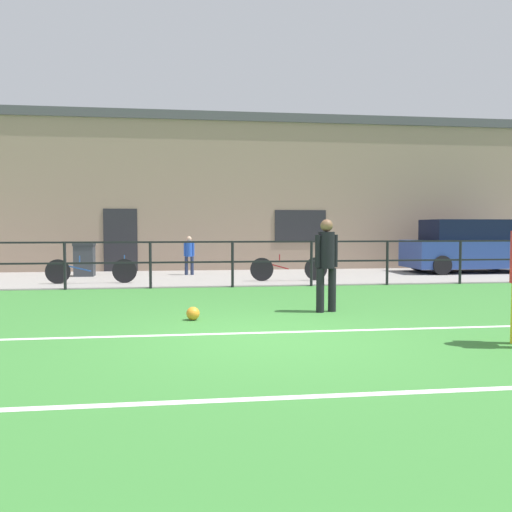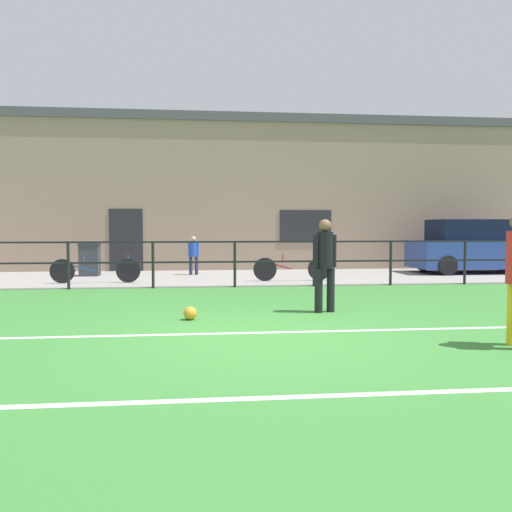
{
  "view_description": "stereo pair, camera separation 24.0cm",
  "coord_description": "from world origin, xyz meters",
  "px_view_note": "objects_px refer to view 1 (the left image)",
  "views": [
    {
      "loc": [
        -1.14,
        -7.01,
        1.5
      ],
      "look_at": [
        0.25,
        3.44,
        0.91
      ],
      "focal_mm": 37.1,
      "sensor_mm": 36.0,
      "label": 1
    },
    {
      "loc": [
        -0.9,
        -7.04,
        1.5
      ],
      "look_at": [
        0.25,
        3.44,
        0.91
      ],
      "focal_mm": 37.1,
      "sensor_mm": 36.0,
      "label": 2
    }
  ],
  "objects_px": {
    "bicycle_parked_2": "(91,271)",
    "soccer_ball_match": "(193,313)",
    "bicycle_parked_0": "(289,269)",
    "spectator_child": "(189,253)",
    "player_goalkeeper": "(326,259)",
    "parked_car_red": "(469,248)",
    "trash_bin_0": "(84,260)"
  },
  "relations": [
    {
      "from": "spectator_child",
      "to": "parked_car_red",
      "type": "bearing_deg",
      "value": -177.2
    },
    {
      "from": "soccer_ball_match",
      "to": "bicycle_parked_2",
      "type": "bearing_deg",
      "value": 114.11
    },
    {
      "from": "soccer_ball_match",
      "to": "bicycle_parked_0",
      "type": "height_order",
      "value": "bicycle_parked_0"
    },
    {
      "from": "player_goalkeeper",
      "to": "soccer_ball_match",
      "type": "height_order",
      "value": "player_goalkeeper"
    },
    {
      "from": "soccer_ball_match",
      "to": "player_goalkeeper",
      "type": "bearing_deg",
      "value": 12.61
    },
    {
      "from": "soccer_ball_match",
      "to": "spectator_child",
      "type": "bearing_deg",
      "value": 90.08
    },
    {
      "from": "spectator_child",
      "to": "trash_bin_0",
      "type": "xyz_separation_m",
      "value": [
        -3.11,
        -0.02,
        -0.18
      ]
    },
    {
      "from": "parked_car_red",
      "to": "bicycle_parked_2",
      "type": "height_order",
      "value": "parked_car_red"
    },
    {
      "from": "bicycle_parked_0",
      "to": "trash_bin_0",
      "type": "bearing_deg",
      "value": 159.99
    },
    {
      "from": "spectator_child",
      "to": "trash_bin_0",
      "type": "height_order",
      "value": "spectator_child"
    },
    {
      "from": "soccer_ball_match",
      "to": "bicycle_parked_2",
      "type": "height_order",
      "value": "bicycle_parked_2"
    },
    {
      "from": "player_goalkeeper",
      "to": "parked_car_red",
      "type": "distance_m",
      "value": 9.8
    },
    {
      "from": "soccer_ball_match",
      "to": "bicycle_parked_2",
      "type": "relative_size",
      "value": 0.09
    },
    {
      "from": "parked_car_red",
      "to": "bicycle_parked_2",
      "type": "relative_size",
      "value": 1.79
    },
    {
      "from": "soccer_ball_match",
      "to": "parked_car_red",
      "type": "bearing_deg",
      "value": 40.29
    },
    {
      "from": "trash_bin_0",
      "to": "bicycle_parked_0",
      "type": "bearing_deg",
      "value": -20.01
    },
    {
      "from": "soccer_ball_match",
      "to": "bicycle_parked_0",
      "type": "xyz_separation_m",
      "value": [
        2.69,
        5.74,
        0.25
      ]
    },
    {
      "from": "player_goalkeeper",
      "to": "bicycle_parked_2",
      "type": "bearing_deg",
      "value": 116.97
    },
    {
      "from": "player_goalkeeper",
      "to": "spectator_child",
      "type": "relative_size",
      "value": 1.37
    },
    {
      "from": "bicycle_parked_0",
      "to": "parked_car_red",
      "type": "bearing_deg",
      "value": 16.9
    },
    {
      "from": "spectator_child",
      "to": "trash_bin_0",
      "type": "bearing_deg",
      "value": 4.5
    },
    {
      "from": "bicycle_parked_2",
      "to": "soccer_ball_match",
      "type": "bearing_deg",
      "value": -65.89
    },
    {
      "from": "player_goalkeeper",
      "to": "parked_car_red",
      "type": "height_order",
      "value": "parked_car_red"
    },
    {
      "from": "bicycle_parked_0",
      "to": "trash_bin_0",
      "type": "distance_m",
      "value": 6.19
    },
    {
      "from": "spectator_child",
      "to": "trash_bin_0",
      "type": "relative_size",
      "value": 1.2
    },
    {
      "from": "bicycle_parked_0",
      "to": "player_goalkeeper",
      "type": "bearing_deg",
      "value": -93.9
    },
    {
      "from": "player_goalkeeper",
      "to": "bicycle_parked_0",
      "type": "relative_size",
      "value": 0.76
    },
    {
      "from": "soccer_ball_match",
      "to": "spectator_child",
      "type": "relative_size",
      "value": 0.18
    },
    {
      "from": "bicycle_parked_2",
      "to": "trash_bin_0",
      "type": "xyz_separation_m",
      "value": [
        -0.56,
        2.12,
        0.17
      ]
    },
    {
      "from": "bicycle_parked_2",
      "to": "trash_bin_0",
      "type": "distance_m",
      "value": 2.2
    },
    {
      "from": "soccer_ball_match",
      "to": "parked_car_red",
      "type": "distance_m",
      "value": 11.88
    },
    {
      "from": "soccer_ball_match",
      "to": "parked_car_red",
      "type": "height_order",
      "value": "parked_car_red"
    }
  ]
}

